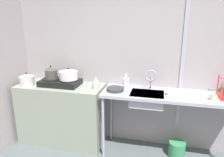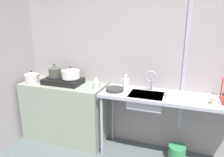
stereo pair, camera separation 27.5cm
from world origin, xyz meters
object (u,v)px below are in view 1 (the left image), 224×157
Objects in this scene: cup_by_rack at (213,97)px; stove at (60,82)px; percolator at (96,83)px; faucet at (151,77)px; pot_on_right_burner at (68,74)px; bottle_by_sink at (126,83)px; pot_beside_stove at (27,80)px; small_bowl_on_drainboard at (171,94)px; frying_pan at (115,89)px; sink_basin at (147,99)px; bucket_on_floor at (177,149)px; utensil_jar at (224,89)px; pot_on_left_burner at (51,73)px.

stove is at bearing 176.93° from cup_by_rack.
cup_by_rack is (1.47, -0.08, -0.04)m from percolator.
pot_on_right_burner is at bearing -175.46° from faucet.
faucet is 0.35m from bottle_by_sink.
bottle_by_sink reaches higher than pot_beside_stove.
small_bowl_on_drainboard is (-0.47, 0.07, -0.02)m from cup_by_rack.
percolator is at bearing 175.25° from frying_pan.
sink_basin is 0.30m from faucet.
bucket_on_floor is at bearing -0.01° from stove.
cup_by_rack is 0.35× the size of bottle_by_sink.
stove reaches higher than bucket_on_floor.
bottle_by_sink is at bearing 38.64° from frying_pan.
faucet reaches higher than utensil_jar.
bottle_by_sink is (0.82, 0.05, -0.09)m from pot_on_right_burner.
stove is at bearing 177.83° from sink_basin.
small_bowl_on_drainboard is at bearing -159.83° from utensil_jar.
frying_pan is 1.72× the size of small_bowl_on_drainboard.
cup_by_rack reaches higher than sink_basin.
pot_on_left_burner is at bearing 178.04° from sink_basin.
pot_beside_stove is 1.02m from percolator.
faucet is 2.10× the size of small_bowl_on_drainboard.
sink_basin is 1.00m from utensil_jar.
faucet is at bearing 6.72° from pot_beside_stove.
percolator is at bearing 179.43° from small_bowl_on_drainboard.
cup_by_rack is at bearing -2.70° from frying_pan.
percolator is (1.02, 0.09, -0.00)m from pot_beside_stove.
bucket_on_floor is (-0.53, -0.20, -0.84)m from utensil_jar.
frying_pan is 1.19m from bucket_on_floor.
sink_basin is (0.70, -0.02, -0.16)m from percolator.
pot_beside_stove reaches higher than small_bowl_on_drainboard.
pot_on_right_burner is at bearing 178.42° from small_bowl_on_drainboard.
pot_on_right_burner is at bearing 179.99° from bucket_on_floor.
pot_on_right_burner is 3.54× the size of cup_by_rack.
bucket_on_floor is at bearing -3.69° from bottle_by_sink.
pot_on_left_burner is at bearing 176.90° from frying_pan.
stove is at bearing 13.87° from pot_beside_stove.
pot_on_left_burner is at bearing 177.57° from percolator.
percolator is 1.24× the size of small_bowl_on_drainboard.
pot_beside_stove is at bearing -177.22° from frying_pan.
faucet is 0.50m from frying_pan.
bottle_by_sink is (1.09, 0.05, -0.10)m from pot_on_left_burner.
bottle_by_sink reaches higher than bucket_on_floor.
frying_pan is (1.29, 0.06, -0.06)m from pot_beside_stove.
pot_beside_stove is (-0.60, -0.11, -0.09)m from pot_on_right_burner.
small_bowl_on_drainboard is at bearing -25.37° from faucet.
pot_on_right_burner is 0.93× the size of faucet.
small_bowl_on_drainboard is at bearing 2.15° from pot_beside_stove.
faucet is (0.03, 0.14, 0.27)m from sink_basin.
stove is 0.95m from bottle_by_sink.
cup_by_rack is at bearing 0.15° from pot_beside_stove.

